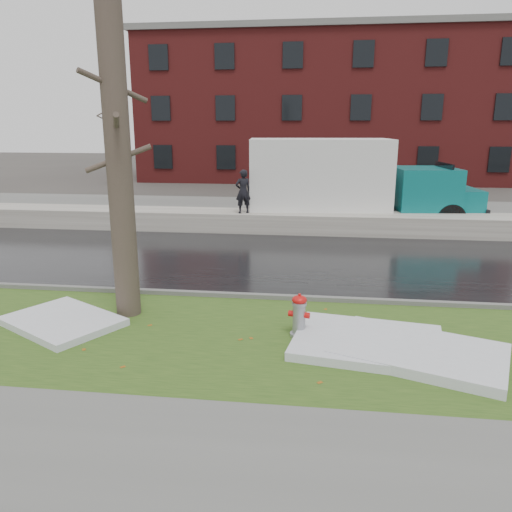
# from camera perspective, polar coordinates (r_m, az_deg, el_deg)

# --- Properties ---
(ground) EXTENTS (120.00, 120.00, 0.00)m
(ground) POSITION_cam_1_polar(r_m,az_deg,el_deg) (10.72, -2.53, -6.72)
(ground) COLOR #47423D
(ground) RESTS_ON ground
(verge) EXTENTS (60.00, 4.50, 0.04)m
(verge) POSITION_cam_1_polar(r_m,az_deg,el_deg) (9.58, -3.81, -9.31)
(verge) COLOR #2A4818
(verge) RESTS_ON ground
(sidewalk) EXTENTS (60.00, 3.00, 0.05)m
(sidewalk) POSITION_cam_1_polar(r_m,az_deg,el_deg) (6.44, -10.66, -22.78)
(sidewalk) COLOR slate
(sidewalk) RESTS_ON ground
(road) EXTENTS (60.00, 7.00, 0.03)m
(road) POSITION_cam_1_polar(r_m,az_deg,el_deg) (14.95, 0.36, -0.39)
(road) COLOR black
(road) RESTS_ON ground
(parking_lot) EXTENTS (60.00, 9.00, 0.03)m
(parking_lot) POSITION_cam_1_polar(r_m,az_deg,el_deg) (23.23, 2.88, 5.05)
(parking_lot) COLOR slate
(parking_lot) RESTS_ON ground
(curb) EXTENTS (60.00, 0.15, 0.14)m
(curb) POSITION_cam_1_polar(r_m,az_deg,el_deg) (11.62, -1.71, -4.61)
(curb) COLOR slate
(curb) RESTS_ON ground
(snowbank) EXTENTS (60.00, 1.60, 0.75)m
(snowbank) POSITION_cam_1_polar(r_m,az_deg,el_deg) (18.94, 1.89, 3.95)
(snowbank) COLOR beige
(snowbank) RESTS_ON ground
(brick_building) EXTENTS (26.00, 12.00, 10.00)m
(brick_building) POSITION_cam_1_polar(r_m,az_deg,el_deg) (39.85, 7.93, 16.17)
(brick_building) COLOR maroon
(brick_building) RESTS_ON ground
(bg_tree_left) EXTENTS (1.40, 1.62, 6.50)m
(bg_tree_left) POSITION_cam_1_polar(r_m,az_deg,el_deg) (34.67, -16.55, 13.19)
(bg_tree_left) COLOR brown
(bg_tree_left) RESTS_ON ground
(bg_tree_center) EXTENTS (1.40, 1.62, 6.50)m
(bg_tree_center) POSITION_cam_1_polar(r_m,az_deg,el_deg) (36.66, -5.09, 13.77)
(bg_tree_center) COLOR brown
(bg_tree_center) RESTS_ON ground
(fire_hydrant) EXTENTS (0.42, 0.38, 0.84)m
(fire_hydrant) POSITION_cam_1_polar(r_m,az_deg,el_deg) (9.46, 4.96, -6.57)
(fire_hydrant) COLOR gray
(fire_hydrant) RESTS_ON verge
(tree) EXTENTS (1.28, 1.48, 6.31)m
(tree) POSITION_cam_1_polar(r_m,az_deg,el_deg) (10.35, -15.41, 10.32)
(tree) COLOR brown
(tree) RESTS_ON verge
(box_truck) EXTENTS (10.35, 3.18, 3.42)m
(box_truck) POSITION_cam_1_polar(r_m,az_deg,el_deg) (19.95, 10.35, 8.44)
(box_truck) COLOR black
(box_truck) RESTS_ON ground
(worker) EXTENTS (0.69, 0.59, 1.61)m
(worker) POSITION_cam_1_polar(r_m,az_deg,el_deg) (18.48, -1.48, 7.38)
(worker) COLOR black
(worker) RESTS_ON snowbank
(snow_patch_near) EXTENTS (2.89, 2.39, 0.16)m
(snow_patch_near) POSITION_cam_1_polar(r_m,az_deg,el_deg) (9.35, 12.62, -9.61)
(snow_patch_near) COLOR silver
(snow_patch_near) RESTS_ON verge
(snow_patch_far) EXTENTS (2.71, 2.49, 0.14)m
(snow_patch_far) POSITION_cam_1_polar(r_m,az_deg,el_deg) (10.80, -21.24, -6.96)
(snow_patch_far) COLOR silver
(snow_patch_far) RESTS_ON verge
(snow_patch_side) EXTENTS (3.26, 2.68, 0.18)m
(snow_patch_side) POSITION_cam_1_polar(r_m,az_deg,el_deg) (9.20, 18.11, -10.38)
(snow_patch_side) COLOR silver
(snow_patch_side) RESTS_ON verge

